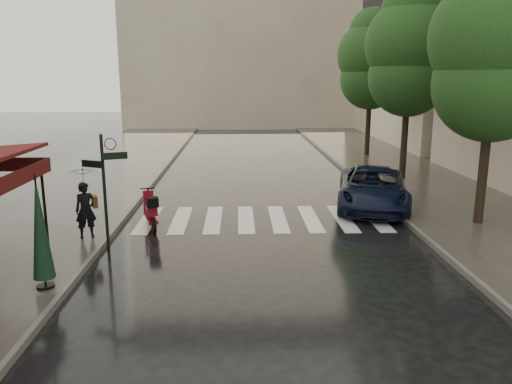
{
  "coord_description": "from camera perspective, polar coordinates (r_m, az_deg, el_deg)",
  "views": [
    {
      "loc": [
        2.22,
        -9.54,
        4.45
      ],
      "look_at": [
        2.7,
        3.82,
        1.4
      ],
      "focal_mm": 35.0,
      "sensor_mm": 36.0,
      "label": 1
    }
  ],
  "objects": [
    {
      "name": "tree_mid",
      "position": [
        22.76,
        17.21,
        15.18
      ],
      "size": [
        3.8,
        3.8,
        8.34
      ],
      "color": "black",
      "rests_on": "sidewalk_far"
    },
    {
      "name": "sidewalk_far",
      "position": [
        23.4,
        18.05,
        1.4
      ],
      "size": [
        5.5,
        60.0,
        0.12
      ],
      "primitive_type": "cube",
      "color": "#38332D",
      "rests_on": "ground"
    },
    {
      "name": "parasol_back",
      "position": [
        11.26,
        -23.45,
        -3.86
      ],
      "size": [
        0.45,
        0.45,
        2.41
      ],
      "color": "black",
      "rests_on": "sidewalk_near"
    },
    {
      "name": "signpost",
      "position": [
        13.25,
        -16.94,
        0.89
      ],
      "size": [
        1.17,
        0.29,
        3.1
      ],
      "color": "black",
      "rests_on": "ground"
    },
    {
      "name": "scooter",
      "position": [
        15.4,
        -11.91,
        -2.2
      ],
      "size": [
        0.75,
        1.67,
        1.13
      ],
      "rotation": [
        0.0,
        0.0,
        0.29
      ],
      "color": "black",
      "rests_on": "ground"
    },
    {
      "name": "crosswalk",
      "position": [
        16.18,
        0.7,
        -3.09
      ],
      "size": [
        7.85,
        3.2,
        0.01
      ],
      "color": "silver",
      "rests_on": "ground"
    },
    {
      "name": "pedestrian_with_umbrella",
      "position": [
        14.36,
        -19.1,
        1.17
      ],
      "size": [
        1.24,
        1.25,
        2.4
      ],
      "rotation": [
        0.0,
        0.0,
        0.45
      ],
      "color": "black",
      "rests_on": "sidewalk_near"
    },
    {
      "name": "ground",
      "position": [
        10.75,
        -14.08,
        -12.0
      ],
      "size": [
        120.0,
        120.0,
        0.0
      ],
      "primitive_type": "plane",
      "color": "black",
      "rests_on": "ground"
    },
    {
      "name": "tree_near",
      "position": [
        16.33,
        25.72,
        14.68
      ],
      "size": [
        3.8,
        3.8,
        7.99
      ],
      "color": "black",
      "rests_on": "sidewalk_far"
    },
    {
      "name": "backdrop_building",
      "position": [
        47.87,
        -1.19,
        19.51
      ],
      "size": [
        22.0,
        6.0,
        20.0
      ],
      "primitive_type": "cube",
      "color": "tan",
      "rests_on": "ground"
    },
    {
      "name": "parked_car",
      "position": [
        17.96,
        13.16,
        0.44
      ],
      "size": [
        3.38,
        5.41,
        1.39
      ],
      "primitive_type": "imported",
      "rotation": [
        0.0,
        0.0,
        -0.23
      ],
      "color": "black",
      "rests_on": "ground"
    },
    {
      "name": "curb_near",
      "position": [
        22.28,
        -11.5,
        1.26
      ],
      "size": [
        0.12,
        60.0,
        0.16
      ],
      "primitive_type": "cube",
      "color": "#595651",
      "rests_on": "ground"
    },
    {
      "name": "curb_far",
      "position": [
        22.59,
        11.37,
        1.43
      ],
      "size": [
        0.12,
        60.0,
        0.16
      ],
      "primitive_type": "cube",
      "color": "#595651",
      "rests_on": "ground"
    },
    {
      "name": "tree_far",
      "position": [
        29.52,
        13.04,
        14.49
      ],
      "size": [
        3.8,
        3.8,
        8.16
      ],
      "color": "black",
      "rests_on": "sidewalk_far"
    },
    {
      "name": "sidewalk_near",
      "position": [
        22.98,
        -19.03,
        1.13
      ],
      "size": [
        6.0,
        60.0,
        0.12
      ],
      "primitive_type": "cube",
      "color": "#38332D",
      "rests_on": "ground"
    },
    {
      "name": "haussmann_far",
      "position": [
        38.6,
        20.88,
        19.2
      ],
      "size": [
        8.0,
        16.0,
        18.5
      ],
      "primitive_type": "cube",
      "color": "tan",
      "rests_on": "ground"
    }
  ]
}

